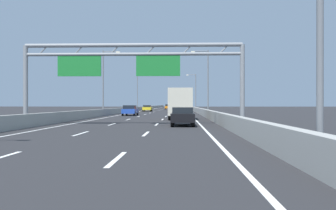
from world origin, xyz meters
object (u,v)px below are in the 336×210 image
object	(u,v)px
streetlamp_right_far	(195,90)
yellow_car	(147,108)
streetlamp_left_mid	(105,78)
sign_gantry	(130,63)
streetlamp_left_far	(138,90)
red_car	(180,107)
box_truck	(180,103)
streetlamp_right_mid	(206,78)
orange_car	(168,107)
black_car	(183,116)
blue_car	(130,110)

from	to	relation	value
streetlamp_right_far	yellow_car	world-z (taller)	streetlamp_right_far
streetlamp_left_mid	yellow_car	xyz separation A→B (m)	(3.84, 26.43, -4.68)
sign_gantry	streetlamp_left_far	xyz separation A→B (m)	(-7.22, 66.66, 0.55)
yellow_car	red_car	bearing A→B (deg)	61.40
streetlamp_left_far	box_truck	world-z (taller)	streetlamp_left_far
sign_gantry	box_truck	xyz separation A→B (m)	(3.92, 11.10, -3.10)
yellow_car	red_car	world-z (taller)	red_car
streetlamp_right_mid	box_truck	size ratio (longest dim) A/B	1.11
sign_gantry	red_car	distance (m)	64.54
orange_car	streetlamp_right_mid	bearing A→B (deg)	-82.42
streetlamp_right_far	yellow_car	xyz separation A→B (m)	(-11.09, -15.49, -4.68)
streetlamp_left_mid	box_truck	size ratio (longest dim) A/B	1.11
sign_gantry	orange_car	bearing A→B (deg)	89.92
streetlamp_left_far	box_truck	size ratio (longest dim) A/B	1.11
streetlamp_left_mid	orange_car	size ratio (longest dim) A/B	2.16
box_truck	yellow_car	bearing A→B (deg)	100.33
box_truck	sign_gantry	bearing A→B (deg)	-109.46
streetlamp_right_mid	streetlamp_left_far	xyz separation A→B (m)	(-14.93, 41.92, 0.00)
yellow_car	black_car	distance (m)	52.21
blue_car	yellow_car	bearing A→B (deg)	90.34
streetlamp_left_mid	black_car	size ratio (longest dim) A/B	2.13
streetlamp_left_mid	yellow_car	distance (m)	27.11
streetlamp_left_far	black_car	xyz separation A→B (m)	(11.32, -67.17, -4.67)
yellow_car	orange_car	size ratio (longest dim) A/B	0.97
yellow_car	orange_car	xyz separation A→B (m)	(3.50, 30.67, 0.07)
sign_gantry	orange_car	xyz separation A→B (m)	(0.12, 81.83, -4.06)
sign_gantry	orange_car	size ratio (longest dim) A/B	3.92
sign_gantry	box_truck	size ratio (longest dim) A/B	2.01
orange_car	black_car	xyz separation A→B (m)	(3.98, -82.34, -0.06)
streetlamp_left_far	orange_car	world-z (taller)	streetlamp_left_far
red_car	yellow_car	bearing A→B (deg)	-118.60
streetlamp_left_mid	blue_car	size ratio (longest dim) A/B	2.03
streetlamp_left_mid	red_car	size ratio (longest dim) A/B	2.10
streetlamp_right_mid	black_car	world-z (taller)	streetlamp_right_mid
orange_car	streetlamp_right_far	bearing A→B (deg)	-63.42
streetlamp_left_mid	black_car	world-z (taller)	streetlamp_left_mid
sign_gantry	blue_car	size ratio (longest dim) A/B	3.69
streetlamp_right_mid	streetlamp_left_far	world-z (taller)	same
yellow_car	blue_car	bearing A→B (deg)	-89.66
orange_car	blue_car	xyz separation A→B (m)	(-3.34, -58.79, -0.03)
yellow_car	black_car	size ratio (longest dim) A/B	0.95
red_car	blue_car	size ratio (longest dim) A/B	0.97
streetlamp_left_mid	streetlamp_right_mid	world-z (taller)	same
black_car	box_truck	world-z (taller)	box_truck
black_car	box_truck	distance (m)	11.66
yellow_car	orange_car	bearing A→B (deg)	83.49
streetlamp_right_mid	red_car	bearing A→B (deg)	95.67
streetlamp_left_mid	orange_car	xyz separation A→B (m)	(7.34, 57.09, -4.61)
blue_car	box_truck	xyz separation A→B (m)	(7.13, -11.95, 0.99)
sign_gantry	streetlamp_left_far	world-z (taller)	streetlamp_left_far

